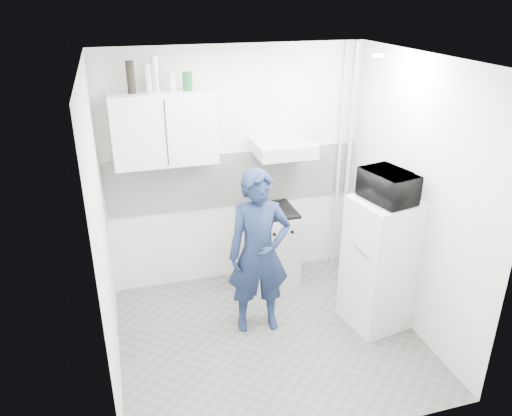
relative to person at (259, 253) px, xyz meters
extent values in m
plane|color=#565554|center=(0.04, -0.23, -0.82)|extent=(2.80, 2.80, 0.00)
plane|color=white|center=(0.04, -0.23, 1.78)|extent=(2.80, 2.80, 0.00)
plane|color=silver|center=(0.04, 1.02, 0.48)|extent=(2.80, 0.00, 2.80)
plane|color=silver|center=(-1.36, -0.23, 0.48)|extent=(0.00, 2.60, 2.60)
plane|color=silver|center=(1.44, -0.23, 0.48)|extent=(0.00, 2.60, 2.60)
imported|color=#162341|center=(0.00, 0.00, 0.00)|extent=(0.63, 0.45, 1.64)
cube|color=#BAB6B0|center=(0.37, 0.77, -0.39)|extent=(0.54, 0.54, 0.86)
cube|color=white|center=(1.14, -0.25, -0.16)|extent=(0.63, 0.63, 1.32)
cube|color=black|center=(0.37, 0.77, 0.05)|extent=(0.51, 0.51, 0.03)
cylinder|color=silver|center=(0.27, 0.78, 0.13)|extent=(0.21, 0.21, 0.11)
imported|color=black|center=(1.14, -0.25, 0.64)|extent=(0.56, 0.44, 0.28)
cylinder|color=black|center=(-0.98, 0.85, 1.53)|extent=(0.08, 0.08, 0.29)
cylinder|color=#B2B7BC|center=(-0.82, 0.85, 1.52)|extent=(0.07, 0.07, 0.27)
cylinder|color=silver|center=(-0.75, 0.85, 1.55)|extent=(0.07, 0.07, 0.33)
cylinder|color=#B2B7BC|center=(-0.60, 0.85, 1.47)|extent=(0.07, 0.07, 0.18)
cylinder|color=#144C1E|center=(-0.46, 0.85, 1.47)|extent=(0.09, 0.09, 0.18)
cube|color=white|center=(-0.71, 0.85, 1.03)|extent=(1.00, 0.35, 0.70)
cube|color=#BAB6B0|center=(0.49, 0.77, 0.75)|extent=(0.60, 0.50, 0.14)
cube|color=white|center=(0.04, 1.01, 0.38)|extent=(2.74, 0.03, 0.60)
cylinder|color=#BAB6B0|center=(1.34, 0.94, 0.48)|extent=(0.05, 0.05, 2.60)
cylinder|color=#BAB6B0|center=(1.22, 0.94, 0.48)|extent=(0.04, 0.04, 2.60)
cylinder|color=white|center=(1.04, -0.03, 1.75)|extent=(0.10, 0.10, 0.02)
camera|label=1|loc=(-1.17, -3.93, 2.27)|focal=35.00mm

